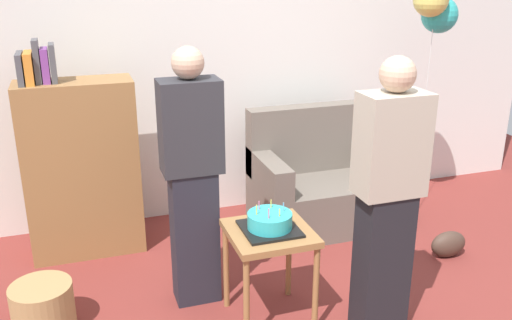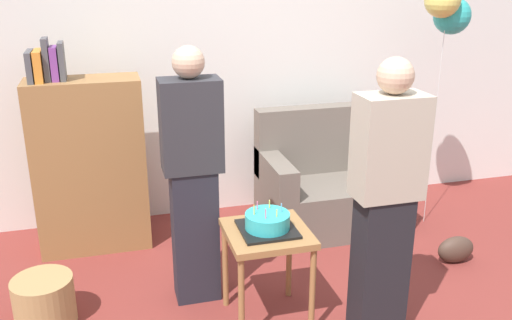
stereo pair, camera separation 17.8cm
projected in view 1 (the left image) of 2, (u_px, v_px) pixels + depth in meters
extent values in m
cube|color=silver|center=(224.00, 55.00, 4.63)|extent=(6.00, 0.10, 2.70)
cube|color=#6B6056|center=(322.00, 202.00, 4.62)|extent=(1.10, 0.70, 0.40)
cube|color=#6B6056|center=(311.00, 138.00, 4.70)|extent=(1.10, 0.16, 0.56)
cube|color=#6B6056|center=(269.00, 173.00, 4.37)|extent=(0.16, 0.70, 0.24)
cube|color=#6B6056|center=(375.00, 160.00, 4.65)|extent=(0.16, 0.70, 0.24)
cube|color=olive|center=(82.00, 169.00, 4.07)|extent=(0.80, 0.36, 1.30)
cube|color=#4C4C51|center=(20.00, 68.00, 3.72)|extent=(0.04, 0.26, 0.21)
cube|color=orange|center=(29.00, 68.00, 3.74)|extent=(0.05, 0.24, 0.21)
cube|color=#4C4C51|center=(37.00, 61.00, 3.74)|extent=(0.04, 0.17, 0.29)
cube|color=#7F3D93|center=(45.00, 65.00, 3.77)|extent=(0.05, 0.17, 0.23)
cube|color=#4C4C51|center=(53.00, 63.00, 3.78)|extent=(0.04, 0.18, 0.26)
cube|color=olive|center=(270.00, 233.00, 3.26)|extent=(0.48, 0.48, 0.04)
cylinder|color=olive|center=(246.00, 303.00, 3.11)|extent=(0.04, 0.04, 0.56)
cylinder|color=olive|center=(316.00, 290.00, 3.24)|extent=(0.04, 0.04, 0.56)
cylinder|color=olive|center=(226.00, 267.00, 3.49)|extent=(0.04, 0.04, 0.56)
cylinder|color=olive|center=(289.00, 256.00, 3.61)|extent=(0.04, 0.04, 0.56)
cube|color=black|center=(270.00, 229.00, 3.25)|extent=(0.32, 0.32, 0.02)
cylinder|color=#2DB2B7|center=(270.00, 220.00, 3.23)|extent=(0.26, 0.26, 0.09)
cylinder|color=#66B2E5|center=(283.00, 207.00, 3.23)|extent=(0.01, 0.01, 0.06)
cylinder|color=#F2CC4C|center=(271.00, 204.00, 3.28)|extent=(0.01, 0.01, 0.05)
cylinder|color=#EA668C|center=(259.00, 205.00, 3.26)|extent=(0.01, 0.01, 0.05)
cylinder|color=#F2CC4C|center=(257.00, 210.00, 3.19)|extent=(0.01, 0.01, 0.06)
cylinder|color=#EA668C|center=(269.00, 214.00, 3.14)|extent=(0.01, 0.01, 0.06)
cylinder|color=#F2CC4C|center=(280.00, 213.00, 3.17)|extent=(0.01, 0.01, 0.05)
cube|color=#23232D|center=(195.00, 236.00, 3.53)|extent=(0.28, 0.20, 0.88)
cube|color=#2D2D33|center=(190.00, 126.00, 3.29)|extent=(0.36, 0.22, 0.56)
sphere|color=#D1A889|center=(188.00, 63.00, 3.16)|extent=(0.19, 0.19, 0.19)
cube|color=black|center=(381.00, 264.00, 3.20)|extent=(0.28, 0.20, 0.88)
cube|color=#B2A893|center=(391.00, 144.00, 2.97)|extent=(0.36, 0.22, 0.56)
sphere|color=#D1A889|center=(397.00, 74.00, 2.84)|extent=(0.19, 0.19, 0.19)
cylinder|color=#A88451|center=(43.00, 308.00, 3.29)|extent=(0.36, 0.36, 0.30)
ellipsoid|color=#473328|center=(448.00, 244.00, 4.15)|extent=(0.28, 0.14, 0.20)
cylinder|color=silver|center=(423.00, 120.00, 4.53)|extent=(0.00, 0.00, 1.74)
sphere|color=#2DADA8|center=(440.00, 15.00, 4.32)|extent=(0.28, 0.28, 0.28)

